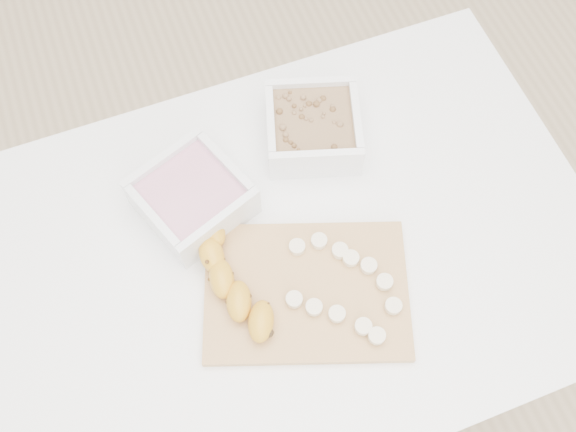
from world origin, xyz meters
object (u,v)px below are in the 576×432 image
object	(u,v)px
bowl_granola	(313,127)
banana	(233,279)
cutting_board	(306,291)
bowl_yogurt	(192,197)
table	(294,267)

from	to	relation	value
bowl_granola	banana	xyz separation A→B (m)	(-0.22, -0.21, -0.00)
cutting_board	banana	world-z (taller)	banana
bowl_granola	banana	world-z (taller)	bowl_granola
cutting_board	banana	bearing A→B (deg)	153.73
banana	cutting_board	bearing A→B (deg)	-22.34
bowl_yogurt	bowl_granola	xyz separation A→B (m)	(0.23, 0.05, -0.00)
table	cutting_board	distance (m)	0.13
table	bowl_yogurt	world-z (taller)	bowl_yogurt
cutting_board	banana	distance (m)	0.12
table	bowl_yogurt	distance (m)	0.22
cutting_board	banana	size ratio (longest dim) A/B	1.41
table	banana	xyz separation A→B (m)	(-0.11, -0.03, 0.13)
cutting_board	banana	xyz separation A→B (m)	(-0.10, 0.05, 0.03)
table	bowl_granola	size ratio (longest dim) A/B	5.10
table	bowl_yogurt	bearing A→B (deg)	135.69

